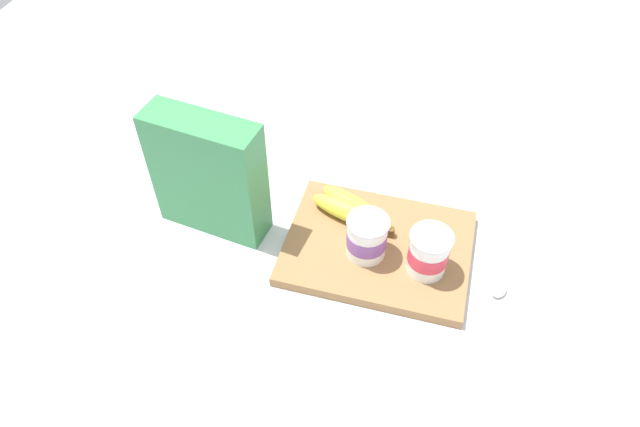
{
  "coord_description": "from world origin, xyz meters",
  "views": [
    {
      "loc": [
        -0.07,
        0.66,
        0.83
      ],
      "look_at": [
        0.11,
        0.0,
        0.07
      ],
      "focal_mm": 32.69,
      "sensor_mm": 36.0,
      "label": 1
    }
  ],
  "objects_px": {
    "banana_bunch": "(354,210)",
    "spoon": "(505,279)",
    "yogurt_cup_front": "(428,253)",
    "cutting_board": "(378,248)",
    "cereal_box": "(208,175)",
    "yogurt_cup_back": "(367,237)"
  },
  "relations": [
    {
      "from": "banana_bunch",
      "to": "cereal_box",
      "type": "bearing_deg",
      "value": 13.56
    },
    {
      "from": "cereal_box",
      "to": "banana_bunch",
      "type": "height_order",
      "value": "cereal_box"
    },
    {
      "from": "cutting_board",
      "to": "cereal_box",
      "type": "distance_m",
      "value": 0.33
    },
    {
      "from": "cutting_board",
      "to": "yogurt_cup_front",
      "type": "relative_size",
      "value": 3.81
    },
    {
      "from": "cutting_board",
      "to": "yogurt_cup_back",
      "type": "xyz_separation_m",
      "value": [
        0.02,
        0.02,
        0.05
      ]
    },
    {
      "from": "yogurt_cup_front",
      "to": "spoon",
      "type": "bearing_deg",
      "value": -169.8
    },
    {
      "from": "cereal_box",
      "to": "yogurt_cup_back",
      "type": "relative_size",
      "value": 2.95
    },
    {
      "from": "spoon",
      "to": "cutting_board",
      "type": "bearing_deg",
      "value": -1.81
    },
    {
      "from": "yogurt_cup_back",
      "to": "spoon",
      "type": "relative_size",
      "value": 0.62
    },
    {
      "from": "yogurt_cup_front",
      "to": "cereal_box",
      "type": "bearing_deg",
      "value": -3.41
    },
    {
      "from": "cutting_board",
      "to": "yogurt_cup_back",
      "type": "bearing_deg",
      "value": 53.11
    },
    {
      "from": "cereal_box",
      "to": "spoon",
      "type": "height_order",
      "value": "cereal_box"
    },
    {
      "from": "cutting_board",
      "to": "yogurt_cup_front",
      "type": "height_order",
      "value": "yogurt_cup_front"
    },
    {
      "from": "banana_bunch",
      "to": "spoon",
      "type": "height_order",
      "value": "banana_bunch"
    },
    {
      "from": "cutting_board",
      "to": "cereal_box",
      "type": "height_order",
      "value": "cereal_box"
    },
    {
      "from": "yogurt_cup_back",
      "to": "banana_bunch",
      "type": "height_order",
      "value": "yogurt_cup_back"
    },
    {
      "from": "yogurt_cup_back",
      "to": "spoon",
      "type": "height_order",
      "value": "yogurt_cup_back"
    },
    {
      "from": "cutting_board",
      "to": "cereal_box",
      "type": "xyz_separation_m",
      "value": [
        0.31,
        0.01,
        0.11
      ]
    },
    {
      "from": "yogurt_cup_back",
      "to": "yogurt_cup_front",
      "type": "bearing_deg",
      "value": 175.68
    },
    {
      "from": "cutting_board",
      "to": "spoon",
      "type": "bearing_deg",
      "value": 178.19
    },
    {
      "from": "cereal_box",
      "to": "banana_bunch",
      "type": "relative_size",
      "value": 1.43
    },
    {
      "from": "cereal_box",
      "to": "banana_bunch",
      "type": "xyz_separation_m",
      "value": [
        -0.25,
        -0.06,
        -0.08
      ]
    }
  ]
}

